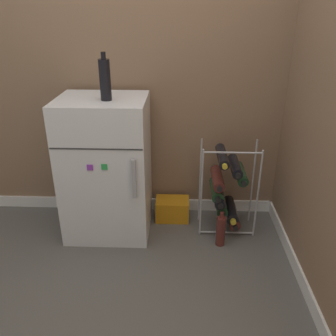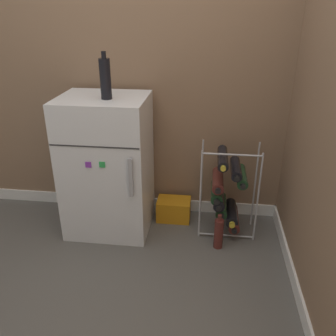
{
  "view_description": "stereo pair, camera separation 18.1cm",
  "coord_description": "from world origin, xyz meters",
  "px_view_note": "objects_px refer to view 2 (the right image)",
  "views": [
    {
      "loc": [
        0.14,
        -1.72,
        1.48
      ],
      "look_at": [
        0.06,
        0.45,
        0.48
      ],
      "focal_mm": 38.0,
      "sensor_mm": 36.0,
      "label": 1
    },
    {
      "loc": [
        0.32,
        -1.7,
        1.48
      ],
      "look_at": [
        0.06,
        0.45,
        0.48
      ],
      "focal_mm": 38.0,
      "sensor_mm": 36.0,
      "label": 2
    }
  ],
  "objects_px": {
    "mini_fridge": "(107,166)",
    "fridge_top_bottle": "(105,78)",
    "wine_rack": "(226,192)",
    "loose_bottle_floor": "(219,233)",
    "soda_box": "(174,209)"
  },
  "relations": [
    {
      "from": "soda_box",
      "to": "loose_bottle_floor",
      "type": "distance_m",
      "value": 0.45
    },
    {
      "from": "loose_bottle_floor",
      "to": "fridge_top_bottle",
      "type": "bearing_deg",
      "value": 170.58
    },
    {
      "from": "mini_fridge",
      "to": "wine_rack",
      "type": "distance_m",
      "value": 0.83
    },
    {
      "from": "soda_box",
      "to": "fridge_top_bottle",
      "type": "distance_m",
      "value": 1.09
    },
    {
      "from": "mini_fridge",
      "to": "loose_bottle_floor",
      "type": "bearing_deg",
      "value": -12.39
    },
    {
      "from": "mini_fridge",
      "to": "fridge_top_bottle",
      "type": "bearing_deg",
      "value": -47.61
    },
    {
      "from": "wine_rack",
      "to": "fridge_top_bottle",
      "type": "bearing_deg",
      "value": -173.96
    },
    {
      "from": "wine_rack",
      "to": "loose_bottle_floor",
      "type": "bearing_deg",
      "value": -101.42
    },
    {
      "from": "fridge_top_bottle",
      "to": "soda_box",
      "type": "bearing_deg",
      "value": 25.53
    },
    {
      "from": "mini_fridge",
      "to": "fridge_top_bottle",
      "type": "xyz_separation_m",
      "value": [
        0.04,
        -0.05,
        0.6
      ]
    },
    {
      "from": "wine_rack",
      "to": "loose_bottle_floor",
      "type": "height_order",
      "value": "wine_rack"
    },
    {
      "from": "mini_fridge",
      "to": "loose_bottle_floor",
      "type": "relative_size",
      "value": 3.81
    },
    {
      "from": "fridge_top_bottle",
      "to": "loose_bottle_floor",
      "type": "xyz_separation_m",
      "value": [
        0.73,
        -0.12,
        -0.97
      ]
    },
    {
      "from": "wine_rack",
      "to": "fridge_top_bottle",
      "type": "relative_size",
      "value": 2.31
    },
    {
      "from": "soda_box",
      "to": "loose_bottle_floor",
      "type": "bearing_deg",
      "value": -43.21
    }
  ]
}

